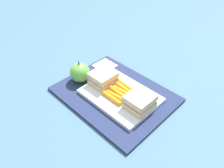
{
  "coord_description": "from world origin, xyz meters",
  "views": [
    {
      "loc": [
        -0.38,
        0.39,
        0.5
      ],
      "look_at": [
        0.01,
        0.0,
        0.04
      ],
      "focal_mm": 35.92,
      "sensor_mm": 36.0,
      "label": 1
    }
  ],
  "objects": [
    {
      "name": "paper_napkin",
      "position": [
        0.14,
        -0.08,
        0.01
      ],
      "size": [
        0.07,
        0.07,
        0.0
      ],
      "primitive_type": "cube",
      "rotation": [
        0.0,
        0.0,
        -0.0
      ],
      "color": "white",
      "rests_on": "lunchbag_mat"
    },
    {
      "name": "apple",
      "position": [
        0.13,
        0.04,
        0.04
      ],
      "size": [
        0.07,
        0.07,
        0.08
      ],
      "color": "#66B742",
      "rests_on": "lunchbag_mat"
    },
    {
      "name": "lunchbag_mat",
      "position": [
        0.0,
        0.0,
        0.01
      ],
      "size": [
        0.36,
        0.28,
        0.01
      ],
      "primitive_type": "cube",
      "color": "navy",
      "rests_on": "ground_plane"
    },
    {
      "name": "sandwich_half_right",
      "position": [
        0.05,
        0.0,
        0.04
      ],
      "size": [
        0.07,
        0.08,
        0.04
      ],
      "color": "#DBC189",
      "rests_on": "food_tray"
    },
    {
      "name": "sandwich_half_left",
      "position": [
        -0.1,
        0.0,
        0.04
      ],
      "size": [
        0.07,
        0.08,
        0.04
      ],
      "color": "#DBC189",
      "rests_on": "food_tray"
    },
    {
      "name": "ground_plane",
      "position": [
        0.0,
        0.0,
        0.0
      ],
      "size": [
        2.4,
        2.4,
        0.0
      ],
      "primitive_type": "plane",
      "color": "#42667A"
    },
    {
      "name": "food_tray",
      "position": [
        -0.03,
        0.0,
        0.02
      ],
      "size": [
        0.23,
        0.17,
        0.01
      ],
      "primitive_type": "cube",
      "color": "white",
      "rests_on": "lunchbag_mat"
    },
    {
      "name": "carrot_sticks_bundle",
      "position": [
        -0.03,
        0.0,
        0.03
      ],
      "size": [
        0.08,
        0.09,
        0.02
      ],
      "color": "orange",
      "rests_on": "food_tray"
    }
  ]
}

